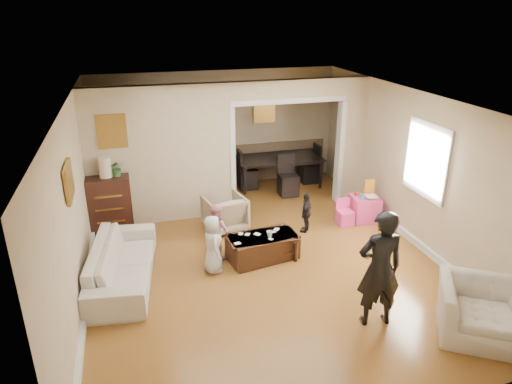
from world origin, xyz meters
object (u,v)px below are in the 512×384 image
object	(u,v)px
cyan_cup	(362,196)
dining_table	(279,171)
sofa	(123,263)
dresser	(110,204)
child_kneel_b	(217,230)
child_toddler	(306,212)
coffee_table	(263,247)
armchair_front	(483,312)
coffee_cup	(270,234)
table_lamp	(105,167)
armchair_back	(225,213)
play_table	(364,208)
adult_person	(380,269)
child_kneel_a	(213,244)

from	to	relation	value
cyan_cup	dining_table	xyz separation A→B (m)	(-0.90, 2.31, -0.18)
sofa	dresser	world-z (taller)	dresser
child_kneel_b	child_toddler	world-z (taller)	child_kneel_b
coffee_table	child_toddler	bearing A→B (deg)	35.54
dresser	coffee_table	xyz separation A→B (m)	(2.40, -1.72, -0.32)
armchair_front	child_toddler	bearing A→B (deg)	140.46
coffee_cup	dining_table	size ratio (longest dim) A/B	0.05
table_lamp	coffee_table	distance (m)	3.13
armchair_back	child_kneel_b	world-z (taller)	child_kneel_b
dresser	play_table	size ratio (longest dim) A/B	2.12
coffee_cup	cyan_cup	xyz separation A→B (m)	(2.12, 0.91, 0.06)
cyan_cup	child_toddler	world-z (taller)	child_toddler
child_toddler	sofa	bearing A→B (deg)	-36.38
armchair_back	dresser	distance (m)	2.09
play_table	child_toddler	world-z (taller)	child_toddler
armchair_back	dining_table	size ratio (longest dim) A/B	0.37
adult_person	armchair_back	bearing A→B (deg)	-61.39
armchair_back	child_kneel_b	xyz separation A→B (m)	(-0.33, -0.94, 0.14)
dresser	coffee_table	world-z (taller)	dresser
adult_person	child_kneel_a	distance (m)	2.59
sofa	armchair_front	xyz separation A→B (m)	(4.33, -2.48, 0.03)
child_kneel_b	armchair_back	bearing A→B (deg)	-49.67
dining_table	cyan_cup	bearing A→B (deg)	-64.75
dresser	play_table	xyz separation A→B (m)	(4.72, -0.81, -0.29)
table_lamp	coffee_table	xyz separation A→B (m)	(2.40, -1.72, -1.04)
play_table	dining_table	xyz separation A→B (m)	(-1.00, 2.26, 0.10)
dresser	child_kneel_b	bearing A→B (deg)	-40.02
dining_table	child_kneel_b	size ratio (longest dim) A/B	2.09
child_kneel_b	child_toddler	xyz separation A→B (m)	(1.75, 0.45, -0.09)
sofa	dresser	bearing A→B (deg)	13.33
coffee_cup	sofa	bearing A→B (deg)	-179.41
coffee_table	child_toddler	xyz separation A→B (m)	(1.05, 0.75, 0.17)
armchair_front	dresser	distance (m)	6.22
coffee_table	play_table	size ratio (longest dim) A/B	2.21
coffee_table	dining_table	size ratio (longest dim) A/B	0.57
table_lamp	adult_person	xyz separation A→B (m)	(3.35, -3.70, -0.44)
armchair_front	table_lamp	distance (m)	6.29
sofa	child_kneel_a	xyz separation A→B (m)	(1.36, -0.08, 0.16)
armchair_front	child_toddler	size ratio (longest dim) A/B	1.39
sofa	cyan_cup	world-z (taller)	sofa
table_lamp	child_kneel_b	size ratio (longest dim) A/B	0.39
child_toddler	table_lamp	bearing A→B (deg)	-66.34
sofa	armchair_front	distance (m)	4.99
sofa	armchair_back	distance (m)	2.26
dresser	play_table	world-z (taller)	dresser
armchair_front	child_toddler	xyz separation A→B (m)	(-1.06, 3.31, 0.04)
coffee_table	child_kneel_a	size ratio (longest dim) A/B	1.19
table_lamp	child_kneel_b	xyz separation A→B (m)	(1.70, -1.42, -0.78)
armchair_front	table_lamp	size ratio (longest dim) A/B	2.93
adult_person	dining_table	bearing A→B (deg)	-87.87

